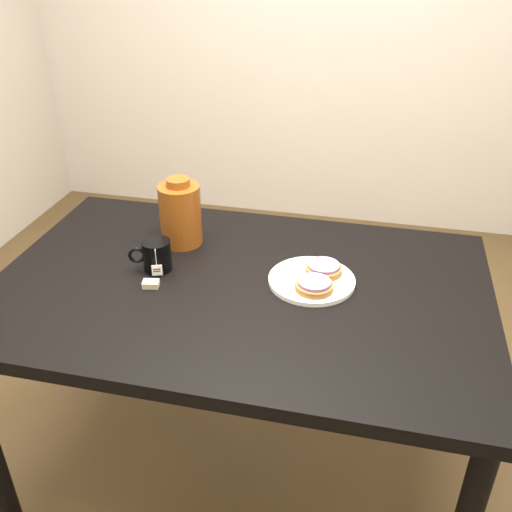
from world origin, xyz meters
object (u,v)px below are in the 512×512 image
plate (312,280)px  bagel_back (324,268)px  bagel_front (314,285)px  mug (156,255)px  teabag_pouch (151,284)px  table (240,308)px  bagel_package (180,214)px

plate → bagel_back: (0.03, 0.04, 0.02)m
plate → bagel_front: 0.06m
bagel_back → bagel_front: size_ratio=0.88×
bagel_front → mug: 0.47m
mug → bagel_front: bearing=-22.2°
plate → teabag_pouch: same height
plate → bagel_front: size_ratio=1.86×
table → bagel_front: (0.21, -0.00, 0.11)m
plate → bagel_package: (-0.44, 0.14, 0.09)m
bagel_back → bagel_package: size_ratio=0.53×
plate → bagel_package: bagel_package is taller
bagel_package → bagel_front: bearing=-23.4°
table → mug: bearing=175.1°
bagel_back → teabag_pouch: bagel_back is taller
bagel_back → table: bearing=-157.6°
bagel_back → teabag_pouch: (-0.46, -0.16, -0.02)m
table → bagel_back: (0.23, 0.09, 0.11)m
mug → bagel_back: bearing=-11.0°
teabag_pouch → bagel_package: bagel_package is taller
bagel_back → mug: (-0.48, -0.07, 0.02)m
bagel_front → mug: bearing=177.2°
bagel_package → bagel_back: bearing=-12.2°
teabag_pouch → bagel_package: 0.28m
bagel_front → bagel_package: (-0.45, 0.19, 0.08)m
table → bagel_back: 0.27m
bagel_package → table: bearing=-39.0°
bagel_front → bagel_package: size_ratio=0.60×
mug → teabag_pouch: bearing=-99.1°
mug → bagel_package: (0.02, 0.17, 0.05)m
table → mug: 0.29m
bagel_back → teabag_pouch: 0.49m
teabag_pouch → bagel_package: bearing=90.0°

